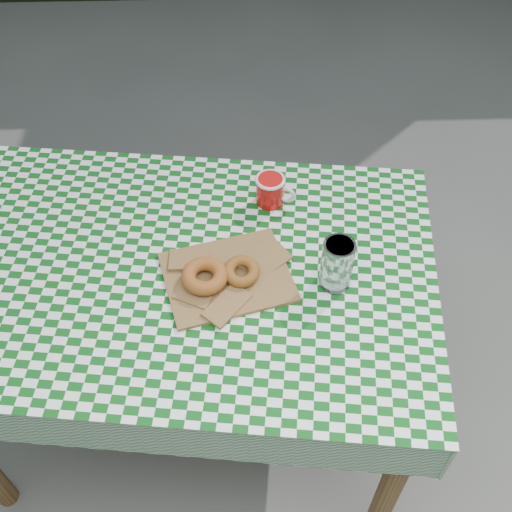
{
  "coord_description": "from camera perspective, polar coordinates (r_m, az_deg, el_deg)",
  "views": [
    {
      "loc": [
        0.11,
        -0.99,
        1.98
      ],
      "look_at": [
        0.14,
        0.02,
        0.79
      ],
      "focal_mm": 44.04,
      "sensor_mm": 36.0,
      "label": 1
    }
  ],
  "objects": [
    {
      "name": "tablecloth",
      "position": [
        1.59,
        -6.5,
        -1.22
      ],
      "size": [
        1.36,
        1.0,
        0.01
      ],
      "primitive_type": "cube",
      "rotation": [
        0.0,
        0.0,
        -0.12
      ],
      "color": "#0B4B14",
      "rests_on": "table"
    },
    {
      "name": "coffee_mug",
      "position": [
        1.71,
        1.28,
        5.99
      ],
      "size": [
        0.2,
        0.2,
        0.08
      ],
      "primitive_type": null,
      "rotation": [
        0.0,
        0.0,
        -0.4
      ],
      "color": "#AC0D0B",
      "rests_on": "tablecloth"
    },
    {
      "name": "paper_bag",
      "position": [
        1.56,
        -2.62,
        -1.83
      ],
      "size": [
        0.36,
        0.31,
        0.02
      ],
      "primitive_type": "cube",
      "rotation": [
        0.0,
        0.0,
        0.26
      ],
      "color": "brown",
      "rests_on": "tablecloth"
    },
    {
      "name": "bagel_back",
      "position": [
        1.54,
        -1.33,
        -1.41
      ],
      "size": [
        0.1,
        0.1,
        0.03
      ],
      "primitive_type": "torus",
      "rotation": [
        0.0,
        0.0,
        -0.1
      ],
      "color": "brown",
      "rests_on": "paper_bag"
    },
    {
      "name": "drinking_glass",
      "position": [
        1.51,
        7.36,
        -0.75
      ],
      "size": [
        0.08,
        0.08,
        0.14
      ],
      "primitive_type": "cylinder",
      "rotation": [
        0.0,
        0.0,
        0.01
      ],
      "color": "silver",
      "rests_on": "tablecloth"
    },
    {
      "name": "bagel_front",
      "position": [
        1.53,
        -4.69,
        -1.83
      ],
      "size": [
        0.13,
        0.13,
        0.04
      ],
      "primitive_type": "torus",
      "rotation": [
        0.0,
        0.0,
        -0.15
      ],
      "color": "#9B5220",
      "rests_on": "paper_bag"
    },
    {
      "name": "ground",
      "position": [
        2.22,
        -3.79,
        -13.82
      ],
      "size": [
        60.0,
        60.0,
        0.0
      ],
      "primitive_type": "plane",
      "color": "#52534D",
      "rests_on": "ground"
    },
    {
      "name": "table",
      "position": [
        1.9,
        -5.51,
        -8.43
      ],
      "size": [
        1.34,
        0.98,
        0.75
      ],
      "primitive_type": "cube",
      "rotation": [
        0.0,
        0.0,
        -0.12
      ],
      "color": "brown",
      "rests_on": "ground"
    }
  ]
}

